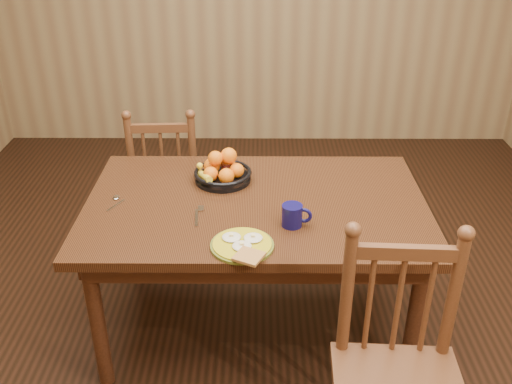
{
  "coord_description": "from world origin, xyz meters",
  "views": [
    {
      "loc": [
        0.01,
        -2.33,
        2.07
      ],
      "look_at": [
        0.0,
        0.0,
        0.8
      ],
      "focal_mm": 40.0,
      "sensor_mm": 36.0,
      "label": 1
    }
  ],
  "objects_px": {
    "coffee_mug": "(293,215)",
    "chair_near": "(398,379)",
    "dining_table": "(256,217)",
    "fruit_bowl": "(222,171)",
    "chair_far": "(167,181)",
    "breakfast_plate": "(243,245)"
  },
  "relations": [
    {
      "from": "chair_near",
      "to": "breakfast_plate",
      "type": "bearing_deg",
      "value": 143.51
    },
    {
      "from": "coffee_mug",
      "to": "chair_near",
      "type": "bearing_deg",
      "value": -61.01
    },
    {
      "from": "breakfast_plate",
      "to": "coffee_mug",
      "type": "distance_m",
      "value": 0.28
    },
    {
      "from": "chair_far",
      "to": "coffee_mug",
      "type": "bearing_deg",
      "value": 123.35
    },
    {
      "from": "dining_table",
      "to": "fruit_bowl",
      "type": "height_order",
      "value": "fruit_bowl"
    },
    {
      "from": "dining_table",
      "to": "coffee_mug",
      "type": "height_order",
      "value": "coffee_mug"
    },
    {
      "from": "breakfast_plate",
      "to": "coffee_mug",
      "type": "xyz_separation_m",
      "value": [
        0.22,
        0.17,
        0.04
      ]
    },
    {
      "from": "dining_table",
      "to": "chair_far",
      "type": "bearing_deg",
      "value": 125.8
    },
    {
      "from": "dining_table",
      "to": "fruit_bowl",
      "type": "xyz_separation_m",
      "value": [
        -0.17,
        0.22,
        0.14
      ]
    },
    {
      "from": "chair_far",
      "to": "fruit_bowl",
      "type": "relative_size",
      "value": 3.26
    },
    {
      "from": "dining_table",
      "to": "breakfast_plate",
      "type": "distance_m",
      "value": 0.4
    },
    {
      "from": "coffee_mug",
      "to": "fruit_bowl",
      "type": "relative_size",
      "value": 0.46
    },
    {
      "from": "fruit_bowl",
      "to": "dining_table",
      "type": "bearing_deg",
      "value": -51.57
    },
    {
      "from": "dining_table",
      "to": "chair_near",
      "type": "distance_m",
      "value": 1.01
    },
    {
      "from": "breakfast_plate",
      "to": "fruit_bowl",
      "type": "relative_size",
      "value": 1.05
    },
    {
      "from": "dining_table",
      "to": "fruit_bowl",
      "type": "relative_size",
      "value": 5.52
    },
    {
      "from": "chair_far",
      "to": "coffee_mug",
      "type": "relative_size",
      "value": 7.07
    },
    {
      "from": "dining_table",
      "to": "breakfast_plate",
      "type": "xyz_separation_m",
      "value": [
        -0.05,
        -0.39,
        0.1
      ]
    },
    {
      "from": "coffee_mug",
      "to": "fruit_bowl",
      "type": "bearing_deg",
      "value": 127.96
    },
    {
      "from": "chair_near",
      "to": "fruit_bowl",
      "type": "height_order",
      "value": "chair_near"
    },
    {
      "from": "chair_far",
      "to": "chair_near",
      "type": "height_order",
      "value": "chair_near"
    },
    {
      "from": "fruit_bowl",
      "to": "breakfast_plate",
      "type": "bearing_deg",
      "value": -78.9
    }
  ]
}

